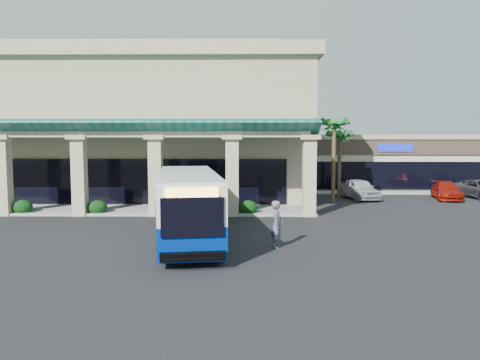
# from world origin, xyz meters

# --- Properties ---
(ground) EXTENTS (110.00, 110.00, 0.00)m
(ground) POSITION_xyz_m (0.00, 0.00, 0.00)
(ground) COLOR black
(main_building) EXTENTS (30.80, 14.80, 11.35)m
(main_building) POSITION_xyz_m (-8.00, 16.00, 5.67)
(main_building) COLOR tan
(main_building) RESTS_ON ground
(arcade) EXTENTS (30.00, 6.20, 5.70)m
(arcade) POSITION_xyz_m (-8.00, 6.80, 2.85)
(arcade) COLOR #0F5B4C
(arcade) RESTS_ON ground
(strip_mall) EXTENTS (22.50, 12.50, 4.90)m
(strip_mall) POSITION_xyz_m (18.00, 24.00, 2.45)
(strip_mall) COLOR beige
(strip_mall) RESTS_ON ground
(palm_0) EXTENTS (2.40, 2.40, 6.60)m
(palm_0) POSITION_xyz_m (8.50, 11.00, 3.30)
(palm_0) COLOR #195E20
(palm_0) RESTS_ON ground
(palm_1) EXTENTS (2.40, 2.40, 5.80)m
(palm_1) POSITION_xyz_m (9.50, 14.00, 2.90)
(palm_1) COLOR #195E20
(palm_1) RESTS_ON ground
(broadleaf_tree) EXTENTS (2.60, 2.60, 4.81)m
(broadleaf_tree) POSITION_xyz_m (7.50, 19.00, 2.41)
(broadleaf_tree) COLOR black
(broadleaf_tree) RESTS_ON ground
(transit_bus) EXTENTS (4.14, 11.10, 3.03)m
(transit_bus) POSITION_xyz_m (-0.30, -1.29, 1.51)
(transit_bus) COLOR navy
(transit_bus) RESTS_ON ground
(pedestrian) EXTENTS (0.63, 0.81, 1.97)m
(pedestrian) POSITION_xyz_m (3.60, -2.86, 0.98)
(pedestrian) COLOR slate
(pedestrian) RESTS_ON ground
(car_silver) EXTENTS (2.57, 4.77, 1.54)m
(car_silver) POSITION_xyz_m (10.87, 13.07, 0.77)
(car_silver) COLOR silver
(car_silver) RESTS_ON ground
(car_red) EXTENTS (2.67, 4.67, 1.27)m
(car_red) POSITION_xyz_m (17.40, 13.06, 0.64)
(car_red) COLOR #971408
(car_red) RESTS_ON ground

